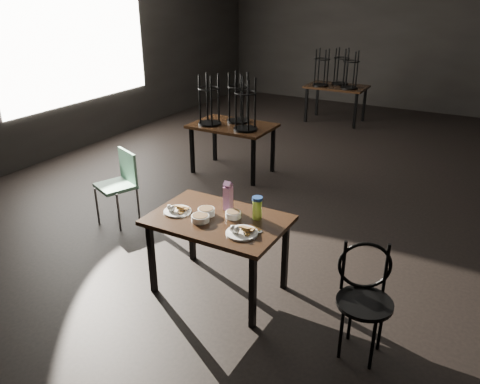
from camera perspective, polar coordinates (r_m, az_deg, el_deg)
The scene contains 14 objects.
room at distance 5.43m, azimuth 15.36°, elevation 19.90°, with size 12.00×12.04×3.22m.
main_table at distance 4.17m, azimuth -2.69°, elevation -4.19°, with size 1.20×0.80×0.75m.
plate_left at distance 4.27m, azimuth -7.69°, elevation -2.17°, with size 0.25×0.25×0.08m.
plate_right at distance 3.87m, azimuth 0.18°, elevation -4.82°, with size 0.27×0.27×0.09m.
bowl_near at distance 4.19m, azimuth -4.14°, elevation -2.37°, with size 0.15×0.15×0.06m.
bowl_far at distance 4.13m, azimuth -0.84°, elevation -2.73°, with size 0.14×0.14×0.05m.
bowl_big at distance 4.08m, azimuth -4.86°, elevation -3.18°, with size 0.16×0.16×0.05m.
juice_carton at distance 4.24m, azimuth -1.47°, elevation -0.55°, with size 0.07×0.07×0.28m.
water_bottle at distance 4.08m, azimuth 2.12°, elevation -1.91°, with size 0.11×0.11×0.21m.
spoon at distance 3.90m, azimuth 2.39°, elevation -4.93°, with size 0.05×0.18×0.01m.
bentwood_chair at distance 3.70m, azimuth 14.91°, elevation -11.63°, with size 0.47×0.47×0.89m.
school_chair at distance 5.71m, azimuth -14.37°, elevation 1.41°, with size 0.52×0.52×0.87m.
bg_table_left at distance 6.96m, azimuth -0.98°, elevation 8.41°, with size 1.20×0.80×1.48m.
bg_table_far at distance 10.02m, azimuth 11.71°, elevation 12.71°, with size 1.20×0.80×1.48m.
Camera 1 is at (1.32, -5.24, 2.63)m, focal length 35.00 mm.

